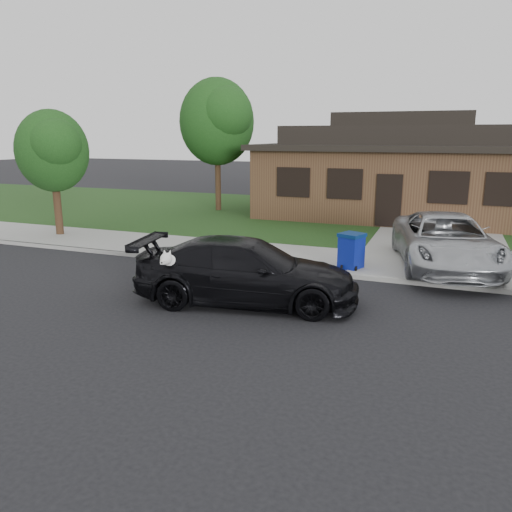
% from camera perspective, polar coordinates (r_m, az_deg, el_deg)
% --- Properties ---
extents(ground, '(120.00, 120.00, 0.00)m').
position_cam_1_polar(ground, '(12.00, -11.25, -5.01)').
color(ground, black).
rests_on(ground, ground).
extents(sidewalk, '(60.00, 3.00, 0.12)m').
position_cam_1_polar(sidewalk, '(16.25, -1.92, 0.40)').
color(sidewalk, gray).
rests_on(sidewalk, ground).
extents(curb, '(60.00, 0.12, 0.12)m').
position_cam_1_polar(curb, '(14.92, -4.15, -0.84)').
color(curb, gray).
rests_on(curb, ground).
extents(lawn, '(60.00, 13.00, 0.13)m').
position_cam_1_polar(lawn, '(23.69, 5.63, 4.55)').
color(lawn, '#193814').
rests_on(lawn, ground).
extents(driveway, '(4.50, 13.00, 0.14)m').
position_cam_1_polar(driveway, '(19.92, 20.12, 2.07)').
color(driveway, gray).
rests_on(driveway, ground).
extents(sedan, '(5.39, 2.90, 1.49)m').
position_cam_1_polar(sedan, '(11.44, -1.15, -1.76)').
color(sedan, black).
rests_on(sedan, ground).
extents(minivan, '(3.49, 5.74, 1.49)m').
position_cam_1_polar(minivan, '(15.02, 20.84, 1.61)').
color(minivan, '#AEB2B6').
rests_on(minivan, driveway).
extents(recycling_bin, '(0.79, 0.79, 1.01)m').
position_cam_1_polar(recycling_bin, '(14.25, 10.84, 0.61)').
color(recycling_bin, navy).
rests_on(recycling_bin, sidewalk).
extents(house, '(12.60, 8.60, 4.65)m').
position_cam_1_polar(house, '(24.72, 16.10, 9.30)').
color(house, '#422B1C').
rests_on(house, ground).
extents(tree_0, '(3.78, 3.60, 6.34)m').
position_cam_1_polar(tree_0, '(24.79, -4.26, 15.22)').
color(tree_0, '#332114').
rests_on(tree_0, ground).
extents(tree_2, '(2.73, 2.60, 4.59)m').
position_cam_1_polar(tree_2, '(19.98, -22.17, 11.19)').
color(tree_2, '#332114').
rests_on(tree_2, ground).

